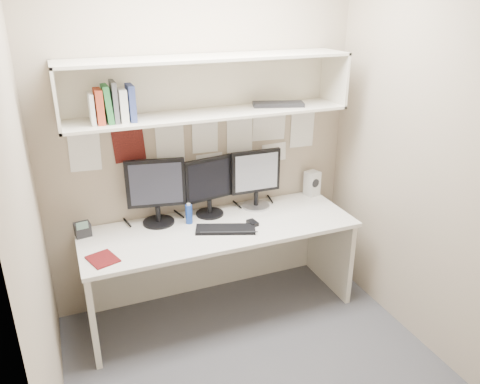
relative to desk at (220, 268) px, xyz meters
name	(u,v)px	position (x,y,z in m)	size (l,w,h in m)	color
floor	(253,362)	(0.00, -0.65, -0.37)	(2.40, 2.00, 0.01)	#434348
wall_back	(202,138)	(0.00, 0.35, 0.93)	(2.40, 0.02, 2.60)	tan
wall_front	(360,272)	(0.00, -1.65, 0.93)	(2.40, 0.02, 2.60)	tan
wall_left	(27,218)	(-1.20, -0.65, 0.93)	(0.02, 2.00, 2.60)	tan
wall_right	(423,159)	(1.20, -0.65, 0.93)	(0.02, 2.00, 2.60)	tan
desk	(220,268)	(0.00, 0.00, 0.00)	(2.00, 0.70, 0.73)	silver
overhead_hutch	(207,85)	(0.00, 0.21, 1.35)	(2.00, 0.38, 0.40)	beige
pinned_papers	(203,145)	(0.00, 0.34, 0.88)	(1.92, 0.01, 0.48)	white
monitor_left	(156,189)	(-0.40, 0.22, 0.63)	(0.42, 0.23, 0.49)	black
monitor_center	(209,184)	(0.00, 0.22, 0.61)	(0.39, 0.21, 0.45)	black
monitor_right	(256,177)	(0.39, 0.22, 0.62)	(0.40, 0.22, 0.47)	#A5A5AA
keyboard	(226,229)	(0.02, -0.09, 0.37)	(0.43, 0.15, 0.02)	black
mouse	(252,223)	(0.23, -0.08, 0.38)	(0.06, 0.09, 0.03)	black
speaker	(312,183)	(0.92, 0.26, 0.47)	(0.13, 0.13, 0.21)	silver
blue_bottle	(189,214)	(-0.19, 0.12, 0.44)	(0.05, 0.05, 0.16)	#163898
maroon_notebook	(103,259)	(-0.85, -0.18, 0.37)	(0.16, 0.20, 0.01)	#520E10
desk_phone	(83,229)	(-0.94, 0.21, 0.41)	(0.12, 0.11, 0.13)	black
book_stack	(113,105)	(-0.66, 0.13, 1.29)	(0.28, 0.16, 0.26)	silver
hutch_tray	(278,104)	(0.54, 0.17, 1.19)	(0.37, 0.14, 0.03)	black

